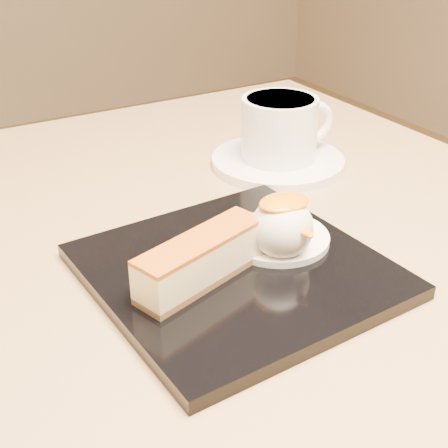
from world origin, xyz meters
TOP-DOWN VIEW (x-y plane):
  - table at (0.00, 0.00)m, footprint 0.80×0.80m
  - dessert_plate at (0.02, -0.05)m, footprint 0.23×0.23m
  - cheesecake at (-0.01, -0.06)m, footprint 0.12×0.06m
  - cream_smear at (0.07, -0.04)m, footprint 0.09×0.09m
  - ice_cream_scoop at (0.06, -0.06)m, footprint 0.05×0.05m
  - mango_sauce at (0.06, -0.06)m, footprint 0.04×0.03m
  - mint_sprig at (0.04, -0.01)m, footprint 0.03×0.02m
  - saucer at (0.18, 0.12)m, footprint 0.15×0.15m
  - coffee_cup at (0.18, 0.12)m, footprint 0.11×0.08m

SIDE VIEW (x-z plane):
  - table at x=0.00m, z-range 0.20..0.92m
  - saucer at x=0.18m, z-range 0.72..0.73m
  - dessert_plate at x=0.02m, z-range 0.72..0.73m
  - cream_smear at x=0.07m, z-range 0.73..0.74m
  - mint_sprig at x=0.04m, z-range 0.74..0.74m
  - cheesecake at x=-0.01m, z-range 0.73..0.77m
  - ice_cream_scoop at x=0.06m, z-range 0.73..0.78m
  - coffee_cup at x=0.18m, z-range 0.73..0.80m
  - mango_sauce at x=0.06m, z-range 0.77..0.78m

